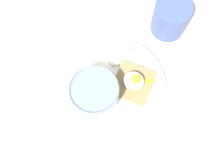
{
  "coord_description": "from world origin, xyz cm",
  "views": [
    {
      "loc": [
        10.43,
        -19.85,
        74.8
      ],
      "look_at": [
        0.0,
        0.0,
        5.0
      ],
      "focal_mm": 50.0,
      "sensor_mm": 36.0,
      "label": 1
    }
  ],
  "objects_px": {
    "poached_egg": "(134,81)",
    "coffee_mug": "(170,17)",
    "banana_slice_front": "(115,60)",
    "banana_slice_back": "(107,51)",
    "banana_slice_left": "(124,50)",
    "oatmeal_bowl": "(94,93)",
    "toast_slice": "(133,83)"
  },
  "relations": [
    {
      "from": "banana_slice_back",
      "to": "coffee_mug",
      "type": "bearing_deg",
      "value": 53.18
    },
    {
      "from": "toast_slice",
      "to": "banana_slice_back",
      "type": "xyz_separation_m",
      "value": [
        -0.1,
        0.05,
        -0.0
      ]
    },
    {
      "from": "banana_slice_front",
      "to": "banana_slice_back",
      "type": "xyz_separation_m",
      "value": [
        -0.03,
        0.01,
        0.0
      ]
    },
    {
      "from": "oatmeal_bowl",
      "to": "banana_slice_front",
      "type": "height_order",
      "value": "oatmeal_bowl"
    },
    {
      "from": "banana_slice_left",
      "to": "coffee_mug",
      "type": "height_order",
      "value": "coffee_mug"
    },
    {
      "from": "oatmeal_bowl",
      "to": "banana_slice_front",
      "type": "distance_m",
      "value": 0.11
    },
    {
      "from": "poached_egg",
      "to": "banana_slice_back",
      "type": "bearing_deg",
      "value": 155.16
    },
    {
      "from": "banana_slice_front",
      "to": "coffee_mug",
      "type": "distance_m",
      "value": 0.17
    },
    {
      "from": "banana_slice_front",
      "to": "coffee_mug",
      "type": "xyz_separation_m",
      "value": [
        0.08,
        0.15,
        0.04
      ]
    },
    {
      "from": "banana_slice_left",
      "to": "coffee_mug",
      "type": "relative_size",
      "value": 0.35
    },
    {
      "from": "oatmeal_bowl",
      "to": "coffee_mug",
      "type": "distance_m",
      "value": 0.27
    },
    {
      "from": "poached_egg",
      "to": "coffee_mug",
      "type": "height_order",
      "value": "coffee_mug"
    },
    {
      "from": "banana_slice_front",
      "to": "coffee_mug",
      "type": "bearing_deg",
      "value": 63.13
    },
    {
      "from": "banana_slice_front",
      "to": "banana_slice_back",
      "type": "bearing_deg",
      "value": 157.44
    },
    {
      "from": "banana_slice_front",
      "to": "banana_slice_left",
      "type": "bearing_deg",
      "value": 72.27
    },
    {
      "from": "oatmeal_bowl",
      "to": "poached_egg",
      "type": "distance_m",
      "value": 0.1
    },
    {
      "from": "toast_slice",
      "to": "banana_slice_back",
      "type": "bearing_deg",
      "value": 154.4
    },
    {
      "from": "banana_slice_front",
      "to": "banana_slice_left",
      "type": "distance_m",
      "value": 0.03
    },
    {
      "from": "banana_slice_left",
      "to": "coffee_mug",
      "type": "bearing_deg",
      "value": 60.89
    },
    {
      "from": "poached_egg",
      "to": "banana_slice_back",
      "type": "height_order",
      "value": "poached_egg"
    },
    {
      "from": "oatmeal_bowl",
      "to": "poached_egg",
      "type": "relative_size",
      "value": 1.64
    },
    {
      "from": "poached_egg",
      "to": "coffee_mug",
      "type": "xyz_separation_m",
      "value": [
        0.01,
        0.18,
        0.01
      ]
    },
    {
      "from": "oatmeal_bowl",
      "to": "poached_egg",
      "type": "xyz_separation_m",
      "value": [
        0.07,
        0.07,
        -0.01
      ]
    },
    {
      "from": "oatmeal_bowl",
      "to": "coffee_mug",
      "type": "height_order",
      "value": "coffee_mug"
    },
    {
      "from": "banana_slice_front",
      "to": "banana_slice_back",
      "type": "distance_m",
      "value": 0.03
    },
    {
      "from": "poached_egg",
      "to": "banana_slice_left",
      "type": "distance_m",
      "value": 0.09
    },
    {
      "from": "oatmeal_bowl",
      "to": "poached_egg",
      "type": "bearing_deg",
      "value": 47.1
    },
    {
      "from": "oatmeal_bowl",
      "to": "coffee_mug",
      "type": "relative_size",
      "value": 1.14
    },
    {
      "from": "oatmeal_bowl",
      "to": "toast_slice",
      "type": "relative_size",
      "value": 1.19
    },
    {
      "from": "oatmeal_bowl",
      "to": "poached_egg",
      "type": "height_order",
      "value": "oatmeal_bowl"
    },
    {
      "from": "oatmeal_bowl",
      "to": "coffee_mug",
      "type": "xyz_separation_m",
      "value": [
        0.07,
        0.26,
        0.01
      ]
    },
    {
      "from": "banana_slice_left",
      "to": "coffee_mug",
      "type": "xyz_separation_m",
      "value": [
        0.07,
        0.12,
        0.03
      ]
    }
  ]
}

